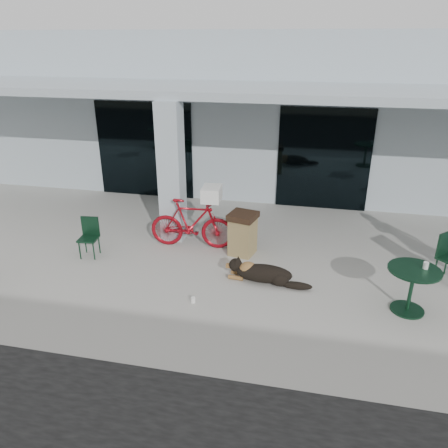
% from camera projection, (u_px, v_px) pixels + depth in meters
% --- Properties ---
extents(ground, '(80.00, 80.00, 0.00)m').
position_uv_depth(ground, '(214.00, 297.00, 7.90)').
color(ground, '#A2A099').
rests_on(ground, ground).
extents(building, '(22.00, 7.00, 4.50)m').
position_uv_depth(building, '(272.00, 104.00, 14.64)').
color(building, '#A3B1B9').
rests_on(building, ground).
extents(storefront_glass_left, '(2.80, 0.06, 2.70)m').
position_uv_depth(storefront_glass_left, '(145.00, 150.00, 12.45)').
color(storefront_glass_left, black).
rests_on(storefront_glass_left, ground).
extents(storefront_glass_right, '(2.40, 0.06, 2.70)m').
position_uv_depth(storefront_glass_right, '(324.00, 160.00, 11.49)').
color(storefront_glass_right, black).
rests_on(storefront_glass_right, ground).
extents(column, '(0.50, 0.50, 3.12)m').
position_uv_depth(column, '(172.00, 173.00, 9.63)').
color(column, '#A3B1B9').
rests_on(column, ground).
extents(overhang, '(22.00, 2.80, 0.18)m').
position_uv_depth(overhang, '(250.00, 90.00, 9.86)').
color(overhang, '#A3B1B9').
rests_on(overhang, column).
extents(bicycle, '(1.89, 0.64, 1.12)m').
position_uv_depth(bicycle, '(192.00, 224.00, 9.56)').
color(bicycle, maroon).
rests_on(bicycle, ground).
extents(laundry_basket, '(0.42, 0.54, 0.31)m').
position_uv_depth(laundry_basket, '(212.00, 194.00, 9.22)').
color(laundry_basket, white).
rests_on(laundry_basket, bicycle).
extents(dog, '(1.27, 0.53, 0.41)m').
position_uv_depth(dog, '(264.00, 272.00, 8.29)').
color(dog, black).
rests_on(dog, ground).
extents(cup_near_dog, '(0.09, 0.09, 0.10)m').
position_uv_depth(cup_near_dog, '(193.00, 300.00, 7.71)').
color(cup_near_dog, white).
rests_on(cup_near_dog, ground).
extents(cafe_chair_near, '(0.42, 0.45, 0.84)m').
position_uv_depth(cafe_chair_near, '(88.00, 238.00, 9.20)').
color(cafe_chair_near, '#133722').
rests_on(cafe_chair_near, ground).
extents(cafe_table_far, '(1.05, 1.05, 0.81)m').
position_uv_depth(cafe_table_far, '(411.00, 290.00, 7.34)').
color(cafe_table_far, '#133722').
rests_on(cafe_table_far, ground).
extents(cup_on_table, '(0.10, 0.10, 0.12)m').
position_uv_depth(cup_on_table, '(426.00, 265.00, 7.18)').
color(cup_on_table, white).
rests_on(cup_on_table, cafe_table_far).
extents(trash_receptacle, '(0.66, 0.66, 0.94)m').
position_uv_depth(trash_receptacle, '(243.00, 234.00, 9.29)').
color(trash_receptacle, olive).
rests_on(trash_receptacle, ground).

